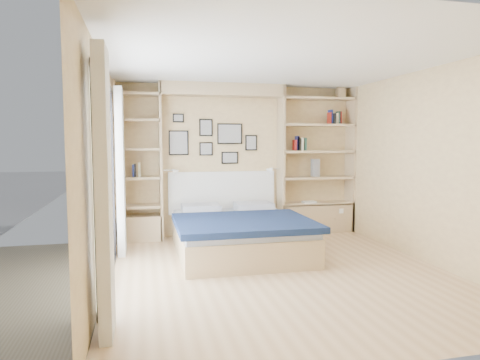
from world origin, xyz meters
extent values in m
plane|color=#D7B183|center=(0.00, 0.00, 0.00)|extent=(4.50, 4.50, 0.00)
plane|color=#E7C686|center=(0.00, 2.25, 1.25)|extent=(4.00, 0.00, 4.00)
plane|color=#E7C686|center=(0.00, -2.25, 1.25)|extent=(4.00, 0.00, 4.00)
plane|color=#E7C686|center=(-2.00, 0.00, 1.25)|extent=(0.00, 4.50, 4.50)
plane|color=#E7C686|center=(2.00, 0.00, 1.25)|extent=(0.00, 4.50, 4.50)
plane|color=white|center=(0.00, 0.00, 2.50)|extent=(4.50, 4.50, 0.00)
cube|color=tan|center=(-1.30, 2.08, 1.25)|extent=(0.04, 0.35, 2.50)
cube|color=tan|center=(0.70, 2.08, 1.25)|extent=(0.04, 0.35, 2.50)
cube|color=tan|center=(-0.30, 2.08, 2.40)|extent=(2.00, 0.35, 0.20)
cube|color=tan|center=(1.98, 2.08, 1.25)|extent=(0.04, 0.35, 2.50)
cube|color=tan|center=(-1.98, 2.08, 1.25)|extent=(0.04, 0.35, 2.50)
cube|color=tan|center=(1.35, 2.08, 0.25)|extent=(1.30, 0.35, 0.50)
cube|color=tan|center=(-1.65, 2.08, 0.20)|extent=(0.70, 0.35, 0.40)
cube|color=black|center=(-1.97, 0.00, 2.23)|extent=(0.04, 2.08, 0.06)
cube|color=black|center=(-1.97, 0.00, 0.03)|extent=(0.04, 2.08, 0.06)
cube|color=black|center=(-1.97, -1.02, 1.10)|extent=(0.04, 0.06, 2.20)
cube|color=black|center=(-1.97, 1.02, 1.10)|extent=(0.04, 0.06, 2.20)
cube|color=silver|center=(-1.98, 0.00, 1.12)|extent=(0.01, 2.00, 2.20)
cube|color=white|center=(-1.88, -1.30, 1.15)|extent=(0.10, 0.45, 2.30)
cube|color=white|center=(-1.88, 1.30, 1.15)|extent=(0.10, 0.45, 2.30)
cube|color=tan|center=(1.35, 2.08, 0.50)|extent=(1.30, 0.35, 0.04)
cube|color=tan|center=(1.35, 2.08, 0.95)|extent=(1.30, 0.35, 0.04)
cube|color=tan|center=(1.35, 2.08, 1.40)|extent=(1.30, 0.35, 0.04)
cube|color=tan|center=(1.35, 2.08, 1.85)|extent=(1.30, 0.35, 0.04)
cube|color=tan|center=(1.35, 2.08, 2.30)|extent=(1.30, 0.35, 0.04)
cube|color=tan|center=(-1.65, 2.08, 0.55)|extent=(0.70, 0.35, 0.04)
cube|color=tan|center=(-1.65, 2.08, 1.00)|extent=(0.70, 0.35, 0.04)
cube|color=tan|center=(-1.65, 2.08, 1.45)|extent=(0.70, 0.35, 0.04)
cube|color=tan|center=(-1.65, 2.08, 1.90)|extent=(0.70, 0.35, 0.04)
cube|color=tan|center=(-1.65, 2.08, 2.30)|extent=(0.70, 0.35, 0.04)
cube|color=tan|center=(-0.28, 1.01, 0.19)|extent=(1.70, 2.13, 0.37)
cube|color=#AFB3BF|center=(-0.28, 1.01, 0.42)|extent=(1.66, 2.09, 0.10)
cube|color=#132143|center=(-0.28, 0.65, 0.49)|extent=(1.80, 1.49, 0.08)
cube|color=#AFB3BF|center=(-0.71, 1.77, 0.53)|extent=(0.59, 0.43, 0.12)
cube|color=#AFB3BF|center=(0.15, 1.77, 0.53)|extent=(0.59, 0.43, 0.12)
cube|color=white|center=(-0.28, 2.22, 0.72)|extent=(1.80, 0.04, 0.70)
cube|color=black|center=(-1.00, 2.23, 1.55)|extent=(0.32, 0.02, 0.40)
cube|color=gray|center=(-1.00, 2.21, 1.55)|extent=(0.28, 0.01, 0.36)
cube|color=black|center=(-0.55, 2.23, 1.80)|extent=(0.22, 0.02, 0.28)
cube|color=gray|center=(-0.55, 2.21, 1.80)|extent=(0.18, 0.01, 0.24)
cube|color=black|center=(-0.55, 2.23, 1.45)|extent=(0.22, 0.02, 0.22)
cube|color=gray|center=(-0.55, 2.21, 1.45)|extent=(0.18, 0.01, 0.18)
cube|color=black|center=(-0.15, 2.23, 1.70)|extent=(0.42, 0.02, 0.34)
cube|color=gray|center=(-0.15, 2.21, 1.70)|extent=(0.38, 0.01, 0.30)
cube|color=black|center=(-0.15, 2.23, 1.30)|extent=(0.28, 0.02, 0.20)
cube|color=gray|center=(-0.15, 2.21, 1.30)|extent=(0.24, 0.01, 0.16)
cube|color=black|center=(0.22, 2.23, 1.55)|extent=(0.20, 0.02, 0.26)
cube|color=gray|center=(0.22, 2.21, 1.55)|extent=(0.16, 0.01, 0.22)
cube|color=black|center=(-1.00, 2.23, 1.95)|extent=(0.18, 0.02, 0.14)
cube|color=gray|center=(-1.00, 2.21, 1.95)|extent=(0.14, 0.01, 0.10)
cylinder|color=silver|center=(-1.16, 2.00, 1.12)|extent=(0.20, 0.02, 0.02)
cone|color=white|center=(-1.06, 2.00, 1.10)|extent=(0.13, 0.12, 0.15)
cylinder|color=silver|center=(0.56, 2.00, 1.12)|extent=(0.20, 0.02, 0.02)
cone|color=white|center=(0.46, 2.00, 1.10)|extent=(0.13, 0.12, 0.15)
cube|color=#A51E1E|center=(0.94, 2.07, 1.51)|extent=(0.02, 0.15, 0.18)
cube|color=navy|center=(0.98, 2.07, 1.54)|extent=(0.03, 0.15, 0.24)
cube|color=black|center=(0.99, 2.07, 1.53)|extent=(0.03, 0.15, 0.23)
cube|color=tan|center=(1.06, 2.07, 1.52)|extent=(0.04, 0.15, 0.21)
cube|color=#295A47|center=(1.12, 2.07, 1.53)|extent=(0.03, 0.15, 0.21)
cube|color=#B0291A|center=(1.57, 2.07, 1.97)|extent=(0.02, 0.15, 0.20)
cube|color=navy|center=(1.58, 2.07, 1.99)|extent=(0.03, 0.15, 0.24)
cube|color=black|center=(1.64, 2.07, 1.96)|extent=(0.03, 0.15, 0.18)
cube|color=#BFB28C|center=(1.69, 2.07, 1.96)|extent=(0.04, 0.15, 0.19)
cube|color=#265246|center=(1.73, 2.07, 1.98)|extent=(0.03, 0.15, 0.22)
cube|color=#A51E1E|center=(1.75, 2.07, 1.98)|extent=(0.03, 0.15, 0.21)
cube|color=navy|center=(-1.73, 2.07, 1.12)|extent=(0.02, 0.15, 0.19)
cube|color=black|center=(-1.70, 2.07, 1.12)|extent=(0.03, 0.15, 0.20)
cube|color=#BFB890|center=(-1.63, 2.07, 1.13)|extent=(0.03, 0.15, 0.22)
cube|color=tan|center=(1.76, 2.07, 2.40)|extent=(0.13, 0.13, 0.15)
cone|color=tan|center=(1.76, 2.07, 2.51)|extent=(0.20, 0.20, 0.08)
cube|color=slate|center=(1.32, 2.07, 1.12)|extent=(0.12, 0.12, 0.30)
cube|color=white|center=(1.20, 2.02, 0.54)|extent=(0.22, 0.16, 0.03)
camera|label=1|loc=(-1.58, -4.81, 1.56)|focal=32.00mm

